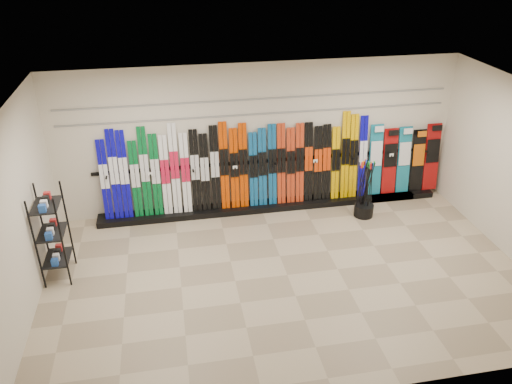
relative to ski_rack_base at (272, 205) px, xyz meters
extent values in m
plane|color=gray|center=(-0.22, -2.28, -0.06)|extent=(8.00, 8.00, 0.00)
plane|color=beige|center=(-0.22, 0.22, 1.44)|extent=(8.00, 0.00, 8.00)
plane|color=beige|center=(-4.22, -2.28, 1.44)|extent=(0.00, 5.00, 5.00)
plane|color=silver|center=(-0.22, -2.28, 2.94)|extent=(8.00, 8.00, 0.00)
cube|color=black|center=(0.00, 0.00, 0.00)|extent=(8.00, 0.40, 0.12)
cube|color=#0B07A8|center=(-3.27, 0.06, 0.86)|extent=(0.17, 0.23, 1.60)
cube|color=#0B07A8|center=(-3.08, 0.07, 0.95)|extent=(0.17, 0.26, 1.78)
cube|color=#0B07A8|center=(-2.90, 0.07, 0.93)|extent=(0.17, 0.25, 1.75)
cube|color=#055C25|center=(-2.70, 0.05, 0.82)|extent=(0.17, 0.22, 1.53)
cube|color=#055C25|center=(-2.50, 0.07, 0.95)|extent=(0.17, 0.26, 1.79)
cube|color=#055C25|center=(-2.31, 0.06, 0.88)|extent=(0.17, 0.24, 1.64)
cube|color=white|center=(-2.12, 0.06, 0.86)|extent=(0.17, 0.23, 1.60)
cube|color=white|center=(-1.93, 0.07, 0.97)|extent=(0.17, 0.26, 1.82)
cube|color=white|center=(-1.73, 0.06, 0.87)|extent=(0.17, 0.24, 1.61)
cube|color=black|center=(-1.54, 0.06, 0.89)|extent=(0.17, 0.24, 1.67)
cube|color=black|center=(-1.36, 0.06, 0.85)|extent=(0.17, 0.23, 1.58)
cube|color=black|center=(-1.15, 0.07, 0.92)|extent=(0.17, 0.25, 1.72)
cube|color=#CB3900|center=(-0.97, 0.07, 0.95)|extent=(0.17, 0.26, 1.78)
cube|color=#CB3900|center=(-0.77, 0.06, 0.88)|extent=(0.17, 0.24, 1.64)
cube|color=#CB3900|center=(-0.58, 0.07, 0.92)|extent=(0.17, 0.25, 1.73)
cube|color=#0E518A|center=(-0.38, 0.05, 0.83)|extent=(0.17, 0.22, 1.53)
cube|color=#0E518A|center=(-0.20, 0.06, 0.86)|extent=(0.17, 0.24, 1.61)
cube|color=#0E518A|center=(0.01, 0.06, 0.90)|extent=(0.17, 0.24, 1.68)
cube|color=red|center=(0.19, 0.06, 0.90)|extent=(0.17, 0.24, 1.68)
cube|color=red|center=(0.39, 0.06, 0.85)|extent=(0.17, 0.23, 1.58)
cube|color=red|center=(0.58, 0.06, 0.89)|extent=(0.17, 0.24, 1.66)
cube|color=black|center=(0.76, 0.06, 0.89)|extent=(0.17, 0.24, 1.66)
cube|color=black|center=(0.97, 0.06, 0.84)|extent=(0.17, 0.23, 1.57)
cube|color=black|center=(1.15, 0.06, 0.86)|extent=(0.17, 0.23, 1.60)
cube|color=#E5AB00|center=(1.34, 0.05, 0.83)|extent=(0.17, 0.22, 1.53)
cube|color=#E5AB00|center=(1.55, 0.07, 0.97)|extent=(0.17, 0.27, 1.83)
cube|color=#E5AB00|center=(1.73, 0.07, 0.94)|extent=(0.17, 0.26, 1.76)
cube|color=#0B07A8|center=(1.93, 0.07, 0.92)|extent=(0.17, 0.25, 1.72)
cube|color=#14728C|center=(2.23, 0.08, 0.82)|extent=(0.28, 0.23, 1.52)
cube|color=#990C0C|center=(2.54, 0.07, 0.76)|extent=(0.31, 0.22, 1.41)
cube|color=#14728C|center=(2.87, 0.07, 0.77)|extent=(0.28, 0.22, 1.43)
cube|color=black|center=(3.19, 0.06, 0.73)|extent=(0.29, 0.21, 1.34)
cube|color=#990C0C|center=(3.51, 0.07, 0.78)|extent=(0.32, 0.23, 1.45)
cube|color=black|center=(-3.97, -1.58, 0.74)|extent=(0.40, 0.60, 1.61)
cylinder|color=black|center=(1.76, -0.64, 0.07)|extent=(0.39, 0.39, 0.25)
cylinder|color=black|center=(1.73, -0.53, 0.55)|extent=(0.12, 0.04, 1.18)
cylinder|color=black|center=(1.65, -0.62, 0.55)|extent=(0.15, 0.03, 1.17)
cylinder|color=black|center=(1.81, -0.71, 0.55)|extent=(0.04, 0.05, 1.18)
cylinder|color=black|center=(1.75, -0.63, 0.55)|extent=(0.12, 0.16, 1.17)
cylinder|color=black|center=(1.76, -0.72, 0.55)|extent=(0.15, 0.09, 1.17)
cylinder|color=black|center=(1.66, -0.60, 0.55)|extent=(0.10, 0.15, 1.17)
cylinder|color=black|center=(1.73, -0.57, 0.55)|extent=(0.11, 0.14, 1.17)
cylinder|color=black|center=(1.75, -0.69, 0.55)|extent=(0.05, 0.04, 1.18)
cylinder|color=black|center=(1.62, -0.64, 0.55)|extent=(0.13, 0.08, 1.18)
cylinder|color=black|center=(1.79, -0.64, 0.55)|extent=(0.16, 0.13, 1.17)
cylinder|color=black|center=(1.77, -0.62, 0.55)|extent=(0.10, 0.15, 1.17)
cylinder|color=black|center=(1.87, -0.64, 0.55)|extent=(0.14, 0.10, 1.17)
cube|color=gray|center=(-0.22, 0.20, 1.94)|extent=(7.60, 0.02, 0.03)
cube|color=gray|center=(-0.22, 0.20, 2.24)|extent=(7.60, 0.02, 0.03)
camera|label=1|loc=(-1.99, -8.84, 5.13)|focal=35.00mm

